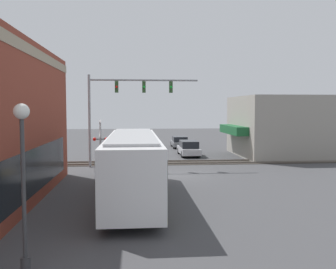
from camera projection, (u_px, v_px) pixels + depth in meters
name	position (u px, v px, depth m)	size (l,w,h in m)	color
ground_plane	(174.00, 176.00, 26.15)	(120.00, 120.00, 0.00)	#424244
shop_building	(276.00, 126.00, 37.08)	(9.68, 8.80, 5.88)	gray
city_bus	(133.00, 163.00, 19.42)	(12.44, 2.59, 3.37)	white
traffic_signal_gantry	(123.00, 98.00, 29.65)	(0.42, 8.72, 7.35)	gray
crossing_signal	(100.00, 139.00, 29.19)	(1.41, 1.18, 3.81)	gray
streetlamp	(23.00, 174.00, 10.40)	(0.44, 0.44, 4.85)	#38383A
rail_track_near	(167.00, 163.00, 32.11)	(2.60, 60.00, 0.15)	#332D28
parked_car_silver	(189.00, 149.00, 37.11)	(4.83, 1.82, 1.51)	#B7B7BC
parked_car_grey	(179.00, 142.00, 44.82)	(4.44, 1.82, 1.35)	slate
pedestrian_near_bus	(160.00, 167.00, 24.25)	(0.34, 0.34, 1.71)	black
pedestrian_at_crossing	(113.00, 156.00, 29.17)	(0.34, 0.34, 1.85)	#2D3351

